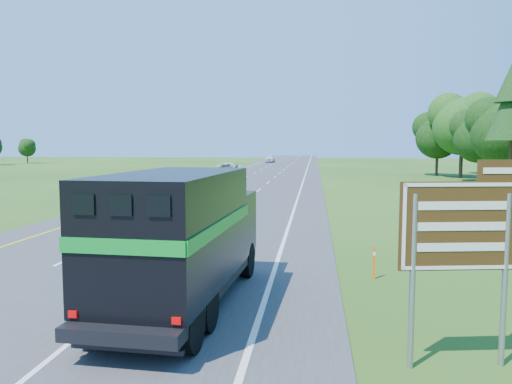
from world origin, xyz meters
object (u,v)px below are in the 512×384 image
far_car (270,159)px  exit_sign (463,234)px  horse_truck (182,235)px  white_suv (227,171)px

far_car → exit_sign: bearing=-80.8°
exit_sign → horse_truck: bearing=146.3°
horse_truck → exit_sign: (5.87, -2.61, 0.62)m
white_suv → horse_truck: bearing=-79.3°
horse_truck → white_suv: size_ratio=1.16×
horse_truck → white_suv: bearing=102.0°
horse_truck → white_suv: (-7.24, 47.19, -0.88)m
white_suv → exit_sign: exit_sign is taller
far_car → exit_sign: (12.73, -103.43, 1.61)m
exit_sign → white_suv: bearing=95.0°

